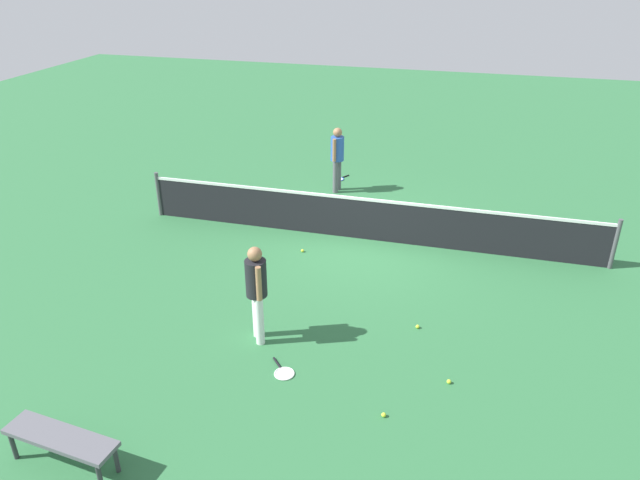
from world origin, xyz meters
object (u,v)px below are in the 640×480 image
tennis_ball_by_net (418,327)px  courtside_bench (61,440)px  tennis_racket_near_player (284,373)px  tennis_racket_far_player (339,179)px  tennis_ball_near_player (302,251)px  tennis_ball_midcourt (384,415)px  tennis_ball_baseline (449,382)px  player_near_side (256,286)px  player_far_side (337,154)px

tennis_ball_by_net → courtside_bench: (-3.88, -4.12, 0.38)m
tennis_racket_near_player → tennis_racket_far_player: (-1.15, 8.32, 0.00)m
tennis_ball_near_player → tennis_ball_midcourt: (2.49, -4.40, 0.00)m
tennis_ball_midcourt → tennis_ball_baseline: size_ratio=1.00×
player_near_side → courtside_bench: size_ratio=1.11×
player_far_side → courtside_bench: size_ratio=1.11×
tennis_racket_far_player → courtside_bench: (-0.92, -10.71, 0.40)m
tennis_ball_by_net → tennis_ball_midcourt: (-0.19, -2.24, 0.00)m
courtside_bench → player_far_side: bearing=83.8°
tennis_ball_by_net → tennis_ball_midcourt: same height
tennis_ball_by_net → courtside_bench: courtside_bench is taller
tennis_racket_far_player → courtside_bench: bearing=-94.9°
player_near_side → player_far_side: (-0.33, 6.72, 0.00)m
player_near_side → tennis_ball_midcourt: player_near_side is taller
player_far_side → tennis_ball_by_net: 6.45m
tennis_racket_far_player → tennis_ball_near_player: tennis_ball_near_player is taller
player_far_side → tennis_racket_far_player: size_ratio=2.88×
tennis_ball_near_player → player_far_side: bearing=92.1°
tennis_ball_near_player → courtside_bench: (-1.19, -6.28, 0.38)m
player_far_side → tennis_ball_baseline: bearing=-63.9°
tennis_racket_far_player → tennis_ball_baseline: 8.67m
tennis_ball_by_net → courtside_bench: bearing=-133.3°
tennis_ball_near_player → courtside_bench: 6.40m
tennis_ball_baseline → player_near_side: bearing=174.4°
tennis_ball_baseline → tennis_ball_by_net: bearing=115.5°
tennis_ball_near_player → tennis_ball_baseline: bearing=-46.3°
tennis_ball_near_player → tennis_racket_far_player: bearing=93.6°
player_far_side → tennis_ball_midcourt: player_far_side is taller
tennis_racket_far_player → tennis_ball_midcourt: (2.77, -8.84, 0.02)m
tennis_ball_midcourt → courtside_bench: size_ratio=0.04×
player_far_side → tennis_racket_near_player: player_far_side is taller
courtside_bench → player_near_side: bearing=65.9°
player_near_side → courtside_bench: bearing=-114.1°
player_near_side → player_far_side: size_ratio=1.00×
tennis_ball_baseline → courtside_bench: bearing=-148.0°
player_far_side → tennis_ball_baseline: 7.88m
player_near_side → tennis_ball_near_player: size_ratio=25.76×
player_near_side → tennis_ball_by_net: size_ratio=25.76×
tennis_ball_near_player → tennis_ball_midcourt: same height
tennis_racket_near_player → tennis_ball_by_net: size_ratio=8.35×
player_near_side → tennis_ball_baseline: size_ratio=25.76×
tennis_ball_midcourt → courtside_bench: (-3.69, -1.87, 0.38)m
tennis_racket_far_player → tennis_ball_baseline: tennis_ball_baseline is taller
tennis_racket_far_player → player_near_side: bearing=-86.4°
tennis_racket_near_player → tennis_racket_far_player: same height
tennis_racket_near_player → tennis_ball_near_player: size_ratio=8.35×
tennis_ball_midcourt → tennis_ball_baseline: 1.25m
tennis_racket_near_player → tennis_ball_midcourt: bearing=-17.8°
tennis_ball_near_player → tennis_ball_baseline: same height
tennis_racket_far_player → tennis_ball_near_player: bearing=-86.4°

